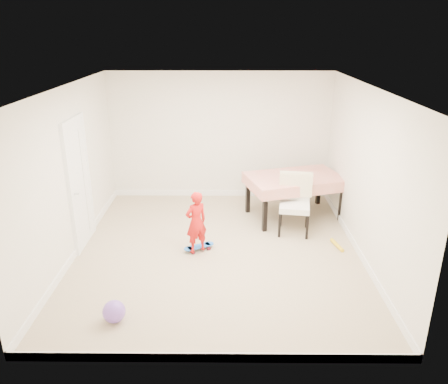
{
  "coord_description": "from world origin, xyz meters",
  "views": [
    {
      "loc": [
        0.15,
        -6.25,
        3.4
      ],
      "look_at": [
        0.1,
        0.2,
        0.95
      ],
      "focal_mm": 35.0,
      "sensor_mm": 36.0,
      "label": 1
    }
  ],
  "objects_px": {
    "skateboard": "(199,248)",
    "balloon": "(114,312)",
    "dining_table": "(294,196)",
    "dining_chair": "(295,205)",
    "child": "(196,224)"
  },
  "relations": [
    {
      "from": "child",
      "to": "balloon",
      "type": "relative_size",
      "value": 3.6
    },
    {
      "from": "skateboard",
      "to": "child",
      "type": "relative_size",
      "value": 0.51
    },
    {
      "from": "skateboard",
      "to": "balloon",
      "type": "relative_size",
      "value": 1.84
    },
    {
      "from": "dining_table",
      "to": "skateboard",
      "type": "bearing_deg",
      "value": -158.44
    },
    {
      "from": "dining_table",
      "to": "dining_chair",
      "type": "relative_size",
      "value": 1.65
    },
    {
      "from": "child",
      "to": "balloon",
      "type": "xyz_separation_m",
      "value": [
        -0.9,
        -1.75,
        -0.36
      ]
    },
    {
      "from": "dining_table",
      "to": "child",
      "type": "height_order",
      "value": "child"
    },
    {
      "from": "skateboard",
      "to": "balloon",
      "type": "bearing_deg",
      "value": -145.08
    },
    {
      "from": "skateboard",
      "to": "child",
      "type": "distance_m",
      "value": 0.47
    },
    {
      "from": "dining_table",
      "to": "balloon",
      "type": "distance_m",
      "value": 4.16
    },
    {
      "from": "dining_table",
      "to": "balloon",
      "type": "bearing_deg",
      "value": -146.56
    },
    {
      "from": "dining_chair",
      "to": "balloon",
      "type": "bearing_deg",
      "value": -126.15
    },
    {
      "from": "dining_table",
      "to": "dining_chair",
      "type": "height_order",
      "value": "dining_chair"
    },
    {
      "from": "skateboard",
      "to": "dining_table",
      "type": "bearing_deg",
      "value": 10.36
    },
    {
      "from": "dining_chair",
      "to": "child",
      "type": "bearing_deg",
      "value": -146.0
    }
  ]
}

